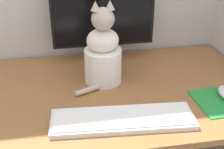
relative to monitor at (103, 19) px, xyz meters
name	(u,v)px	position (x,y,z in m)	size (l,w,h in m)	color
desk	(104,113)	(-0.04, -0.25, -0.31)	(1.22, 0.70, 0.75)	brown
monitor	(103,19)	(0.00, 0.00, 0.00)	(0.45, 0.17, 0.38)	black
keyboard	(123,119)	(-0.01, -0.46, -0.19)	(0.49, 0.18, 0.02)	silver
mousepad_right	(224,101)	(0.39, -0.41, -0.20)	(0.23, 0.20, 0.00)	#238438
cat	(103,53)	(-0.03, -0.18, -0.08)	(0.20, 0.19, 0.34)	white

